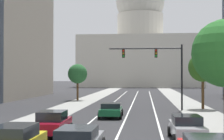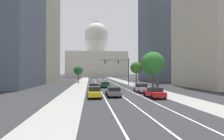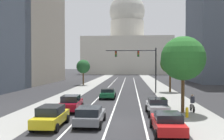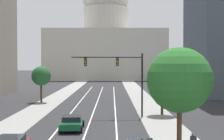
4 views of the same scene
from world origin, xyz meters
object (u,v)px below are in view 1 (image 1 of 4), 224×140
at_px(capitol_building, 140,47).
at_px(car_silver, 187,128).
at_px(street_tree_mid_right, 203,68).
at_px(street_tree_near_left, 78,74).
at_px(car_crimson, 53,123).
at_px(car_green, 111,110).
at_px(traffic_signal_mast, 159,63).

distance_m(capitol_building, car_silver, 107.08).
xyz_separation_m(street_tree_mid_right, street_tree_near_left, (-17.27, 12.53, -0.64)).
relative_size(car_crimson, street_tree_mid_right, 0.65).
relative_size(car_green, street_tree_mid_right, 0.68).
bearing_deg(street_tree_mid_right, car_silver, -102.03).
distance_m(traffic_signal_mast, street_tree_mid_right, 5.33).
height_order(traffic_signal_mast, street_tree_near_left, traffic_signal_mast).
relative_size(car_silver, car_crimson, 1.03).
bearing_deg(car_silver, capitol_building, 0.75).
height_order(car_green, car_silver, car_silver).
bearing_deg(traffic_signal_mast, capitol_building, 92.19).
xyz_separation_m(car_crimson, street_tree_near_left, (-4.66, 31.50, 3.36)).
distance_m(car_green, street_tree_mid_right, 13.92).
bearing_deg(traffic_signal_mast, street_tree_mid_right, 16.90).
bearing_deg(car_crimson, street_tree_near_left, 6.55).
bearing_deg(street_tree_near_left, car_silver, -68.16).
bearing_deg(capitol_building, traffic_signal_mast, -87.81).
xyz_separation_m(capitol_building, street_tree_near_left, (-8.84, -73.63, -10.48)).
xyz_separation_m(car_green, car_silver, (5.57, -10.97, 0.07)).
relative_size(car_green, street_tree_near_left, 0.77).
bearing_deg(car_green, capitol_building, -2.32).
bearing_deg(car_green, traffic_signal_mast, -34.03).
relative_size(car_crimson, street_tree_near_left, 0.74).
distance_m(capitol_building, car_green, 96.16).
distance_m(capitol_building, street_tree_near_left, 74.89).
height_order(capitol_building, street_tree_near_left, capitol_building).
distance_m(street_tree_mid_right, street_tree_near_left, 21.34).
xyz_separation_m(capitol_building, car_crimson, (-4.18, -105.13, -13.83)).
distance_m(capitol_building, street_tree_mid_right, 87.12).
xyz_separation_m(car_crimson, street_tree_mid_right, (12.60, 18.97, 4.00)).
distance_m(car_crimson, street_tree_near_left, 32.02).
xyz_separation_m(car_silver, traffic_signal_mast, (-0.82, 18.40, 4.58)).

